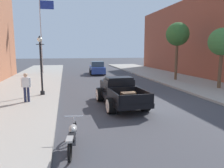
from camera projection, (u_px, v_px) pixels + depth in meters
ground_plane at (139, 104)px, 12.30m from camera, size 140.00×140.00×0.00m
sidewalk_left at (2, 111)px, 10.78m from camera, size 5.50×64.00×0.15m
hotrod_truck_black at (119, 92)px, 12.16m from camera, size 2.34×5.00×1.58m
motorcycle_parked at (72, 136)px, 6.66m from camera, size 0.62×2.11×0.93m
car_background_blue at (97, 68)px, 27.52m from camera, size 2.06×4.40×1.65m
pedestrian_sidewalk_left at (26, 86)px, 12.16m from camera, size 0.53×0.22×1.65m
street_lamp_near at (41, 61)px, 13.96m from camera, size 0.50×0.32×3.85m
flagpole at (43, 28)px, 26.39m from camera, size 1.74×0.16×9.16m
street_tree_nearest at (222, 42)px, 16.26m from camera, size 2.08×2.08×4.60m
street_tree_second at (177, 35)px, 20.89m from camera, size 2.24×2.24×5.57m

